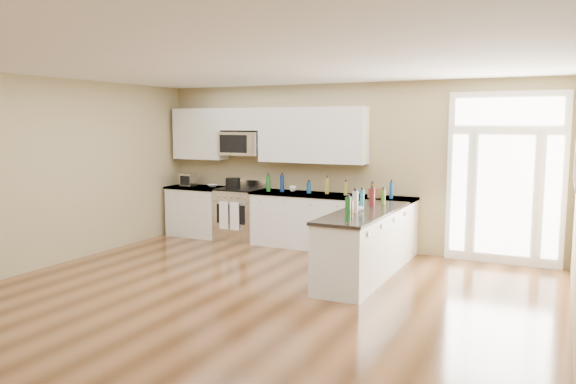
{
  "coord_description": "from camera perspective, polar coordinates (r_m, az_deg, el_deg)",
  "views": [
    {
      "loc": [
        3.33,
        -5.0,
        2.13
      ],
      "look_at": [
        -0.12,
        2.0,
        1.17
      ],
      "focal_mm": 35.0,
      "sensor_mm": 36.0,
      "label": 1
    }
  ],
  "objects": [
    {
      "name": "peninsula_cabinet",
      "position": [
        7.81,
        7.73,
        -5.57
      ],
      "size": [
        0.69,
        2.32,
        0.94
      ],
      "color": "silver",
      "rests_on": "ground"
    },
    {
      "name": "stockpot",
      "position": [
        10.19,
        -5.61,
        0.93
      ],
      "size": [
        0.35,
        0.35,
        0.21
      ],
      "primitive_type": "cylinder",
      "rotation": [
        0.0,
        0.0,
        -0.37
      ],
      "color": "black",
      "rests_on": "kitchen_range"
    },
    {
      "name": "microwave",
      "position": [
        10.27,
        -4.74,
        4.93
      ],
      "size": [
        0.78,
        0.41,
        0.42
      ],
      "color": "silver",
      "rests_on": "room_shell"
    },
    {
      "name": "back_cabinet_left",
      "position": [
        10.81,
        -9.15,
        -2.07
      ],
      "size": [
        1.1,
        0.66,
        0.94
      ],
      "color": "silver",
      "rests_on": "ground"
    },
    {
      "name": "upper_cabinet_short",
      "position": [
        10.29,
        -4.65,
        7.39
      ],
      "size": [
        0.82,
        0.33,
        0.4
      ],
      "primitive_type": "cube",
      "color": "silver",
      "rests_on": "room_shell"
    },
    {
      "name": "kitchen_range",
      "position": [
        10.29,
        -4.89,
        -2.24
      ],
      "size": [
        0.78,
        0.69,
        1.08
      ],
      "color": "silver",
      "rests_on": "ground"
    },
    {
      "name": "bowl_left",
      "position": [
        10.62,
        -7.67,
        0.65
      ],
      "size": [
        0.23,
        0.23,
        0.04
      ],
      "primitive_type": "imported",
      "rotation": [
        0.0,
        0.0,
        -0.31
      ],
      "color": "white",
      "rests_on": "back_cabinet_left"
    },
    {
      "name": "counter_bottles",
      "position": [
        8.55,
        5.11,
        -0.15
      ],
      "size": [
        2.36,
        2.43,
        0.29
      ],
      "color": "#19591E",
      "rests_on": "back_cabinet_right"
    },
    {
      "name": "toaster_oven",
      "position": [
        10.81,
        -10.09,
        1.21
      ],
      "size": [
        0.29,
        0.24,
        0.23
      ],
      "primitive_type": "cube",
      "rotation": [
        0.0,
        0.0,
        -0.09
      ],
      "color": "silver",
      "rests_on": "back_cabinet_left"
    },
    {
      "name": "upper_cabinet_right",
      "position": [
        9.66,
        2.45,
        5.8
      ],
      "size": [
        1.94,
        0.33,
        0.95
      ],
      "primitive_type": "cube",
      "color": "silver",
      "rests_on": "room_shell"
    },
    {
      "name": "room_shell",
      "position": [
        6.02,
        -7.4,
        2.95
      ],
      "size": [
        8.0,
        8.0,
        8.0
      ],
      "color": "tan",
      "rests_on": "ground"
    },
    {
      "name": "bowl_peninsula",
      "position": [
        7.72,
        7.07,
        -1.71
      ],
      "size": [
        0.18,
        0.18,
        0.05
      ],
      "primitive_type": "imported",
      "rotation": [
        0.0,
        0.0,
        -0.13
      ],
      "color": "white",
      "rests_on": "peninsula_cabinet"
    },
    {
      "name": "entry_door",
      "position": [
        9.03,
        21.19,
        1.28
      ],
      "size": [
        1.7,
        0.1,
        2.6
      ],
      "color": "white",
      "rests_on": "ground"
    },
    {
      "name": "back_cabinet_right",
      "position": [
        9.51,
        4.34,
        -3.25
      ],
      "size": [
        2.85,
        0.66,
        0.94
      ],
      "color": "silver",
      "rests_on": "ground"
    },
    {
      "name": "cup_counter",
      "position": [
        9.8,
        0.5,
        0.34
      ],
      "size": [
        0.15,
        0.15,
        0.1
      ],
      "primitive_type": "imported",
      "rotation": [
        0.0,
        0.0,
        -0.21
      ],
      "color": "white",
      "rests_on": "back_cabinet_right"
    },
    {
      "name": "ground",
      "position": [
        6.37,
        -7.15,
        -12.56
      ],
      "size": [
        8.0,
        8.0,
        0.0
      ],
      "primitive_type": "plane",
      "color": "#482A14"
    },
    {
      "name": "cardboard_box",
      "position": [
        9.11,
        8.82,
        -0.06
      ],
      "size": [
        0.21,
        0.16,
        0.16
      ],
      "primitive_type": "cube",
      "rotation": [
        0.0,
        0.0,
        -0.08
      ],
      "color": "brown",
      "rests_on": "back_cabinet_right"
    },
    {
      "name": "upper_cabinet_left",
      "position": [
        10.8,
        -8.9,
        5.85
      ],
      "size": [
        1.04,
        0.33,
        0.95
      ],
      "primitive_type": "cube",
      "color": "silver",
      "rests_on": "room_shell"
    }
  ]
}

